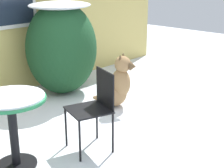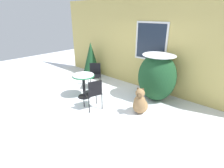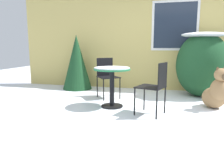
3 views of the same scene
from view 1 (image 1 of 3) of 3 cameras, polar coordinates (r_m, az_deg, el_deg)
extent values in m
plane|color=white|center=(4.11, -4.29, -9.70)|extent=(16.00, 16.00, 0.00)
ellipsoid|color=#194223|center=(5.59, -8.36, 5.88)|extent=(1.17, 1.08, 1.48)
ellipsoid|color=white|center=(5.48, -8.69, 12.85)|extent=(0.99, 0.92, 0.12)
cylinder|color=black|center=(3.80, -15.55, -12.71)|extent=(0.42, 0.42, 0.03)
cylinder|color=black|center=(3.63, -16.03, -7.83)|extent=(0.09, 0.09, 0.69)
cylinder|color=#237A47|center=(3.49, -16.55, -2.48)|extent=(0.70, 0.70, 0.03)
cylinder|color=white|center=(3.48, -16.59, -2.08)|extent=(0.67, 0.67, 0.02)
cube|color=black|center=(3.77, -3.94, -4.31)|extent=(0.54, 0.54, 0.02)
cube|color=black|center=(3.78, -1.16, -0.73)|extent=(0.14, 0.38, 0.41)
cylinder|color=black|center=(3.96, -7.67, -7.12)|extent=(0.02, 0.02, 0.47)
cylinder|color=black|center=(3.64, -5.37, -9.49)|extent=(0.02, 0.02, 0.47)
cylinder|color=black|center=(4.11, -2.54, -6.03)|extent=(0.02, 0.02, 0.47)
cylinder|color=black|center=(3.79, 0.14, -8.19)|extent=(0.02, 0.02, 0.47)
ellipsoid|color=#937047|center=(5.09, 0.00, -1.51)|extent=(0.56, 0.57, 0.40)
ellipsoid|color=#937047|center=(5.00, 1.44, 0.14)|extent=(0.41, 0.39, 0.43)
sphere|color=#937047|center=(4.91, 1.80, 3.31)|extent=(0.24, 0.24, 0.24)
cone|color=brown|center=(4.86, 3.53, 2.94)|extent=(0.15, 0.12, 0.13)
ellipsoid|color=brown|center=(4.83, 1.36, 4.17)|extent=(0.06, 0.05, 0.11)
ellipsoid|color=brown|center=(4.95, 1.86, 4.52)|extent=(0.06, 0.05, 0.11)
ellipsoid|color=#937047|center=(5.20, -2.16, -2.37)|extent=(0.16, 0.22, 0.08)
camera|label=2|loc=(5.81, 49.67, 18.39)|focal=28.00mm
camera|label=3|loc=(2.97, 63.14, -7.18)|focal=35.00mm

